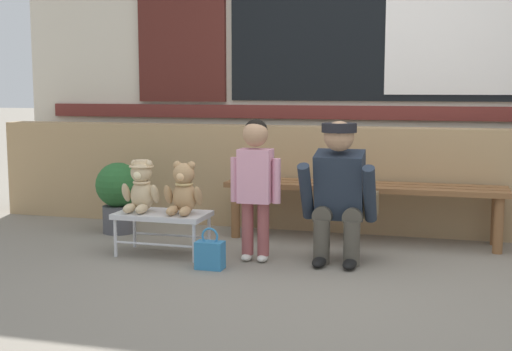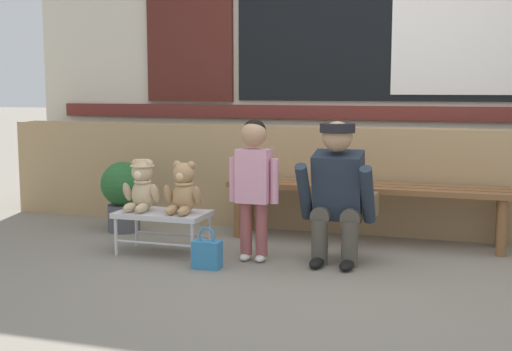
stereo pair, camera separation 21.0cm
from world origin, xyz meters
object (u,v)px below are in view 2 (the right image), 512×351
object	(u,v)px
teddy_bear_plain	(183,190)
adult_crouching	(339,192)
small_display_bench	(163,216)
handbag_on_ground	(207,254)
wooden_bench_long	(366,193)
teddy_bear_with_hat	(142,186)
child_standing	(254,174)
potted_plant	(123,192)

from	to	relation	value
teddy_bear_plain	adult_crouching	xyz separation A→B (m)	(1.07, 0.13, 0.02)
small_display_bench	teddy_bear_plain	bearing A→B (deg)	0.51
adult_crouching	teddy_bear_plain	bearing A→B (deg)	-172.81
handbag_on_ground	teddy_bear_plain	bearing A→B (deg)	136.18
wooden_bench_long	teddy_bear_with_hat	distance (m)	1.67
small_display_bench	teddy_bear_with_hat	size ratio (longest dim) A/B	1.76
small_display_bench	teddy_bear_plain	xyz separation A→B (m)	(0.16, 0.00, 0.20)
child_standing	adult_crouching	distance (m)	0.58
handbag_on_ground	wooden_bench_long	bearing A→B (deg)	51.86
adult_crouching	potted_plant	size ratio (longest dim) A/B	1.67
potted_plant	teddy_bear_plain	bearing A→B (deg)	-36.02
handbag_on_ground	teddy_bear_with_hat	bearing A→B (deg)	155.52
teddy_bear_with_hat	handbag_on_ground	distance (m)	0.77
wooden_bench_long	potted_plant	distance (m)	1.94
small_display_bench	child_standing	size ratio (longest dim) A/B	0.67
teddy_bear_with_hat	child_standing	world-z (taller)	child_standing
small_display_bench	adult_crouching	xyz separation A→B (m)	(1.23, 0.14, 0.21)
child_standing	handbag_on_ground	bearing A→B (deg)	-128.10
adult_crouching	small_display_bench	bearing A→B (deg)	-173.67
wooden_bench_long	small_display_bench	xyz separation A→B (m)	(-1.30, -0.81, -0.11)
wooden_bench_long	child_standing	xyz separation A→B (m)	(-0.62, -0.79, 0.22)
small_display_bench	potted_plant	xyz separation A→B (m)	(-0.63, 0.58, 0.06)
handbag_on_ground	potted_plant	xyz separation A→B (m)	(-1.08, 0.85, 0.23)
small_display_bench	child_standing	bearing A→B (deg)	1.03
teddy_bear_with_hat	child_standing	xyz separation A→B (m)	(0.83, 0.01, 0.12)
child_standing	handbag_on_ground	xyz separation A→B (m)	(-0.22, -0.29, -0.50)
handbag_on_ground	potted_plant	bearing A→B (deg)	141.73
teddy_bear_with_hat	teddy_bear_plain	xyz separation A→B (m)	(0.32, -0.00, -0.01)
adult_crouching	child_standing	bearing A→B (deg)	-167.41
small_display_bench	teddy_bear_plain	world-z (taller)	teddy_bear_plain
teddy_bear_plain	wooden_bench_long	bearing A→B (deg)	35.31
wooden_bench_long	potted_plant	xyz separation A→B (m)	(-1.93, -0.23, -0.05)
child_standing	teddy_bear_plain	bearing A→B (deg)	-178.80
wooden_bench_long	handbag_on_ground	distance (m)	1.40
adult_crouching	handbag_on_ground	size ratio (longest dim) A/B	3.49
teddy_bear_with_hat	potted_plant	bearing A→B (deg)	129.44
teddy_bear_plain	potted_plant	world-z (taller)	teddy_bear_plain
handbag_on_ground	potted_plant	distance (m)	1.40
wooden_bench_long	child_standing	size ratio (longest dim) A/B	2.19
wooden_bench_long	teddy_bear_plain	distance (m)	1.39
wooden_bench_long	potted_plant	bearing A→B (deg)	-173.31
small_display_bench	teddy_bear_plain	distance (m)	0.25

